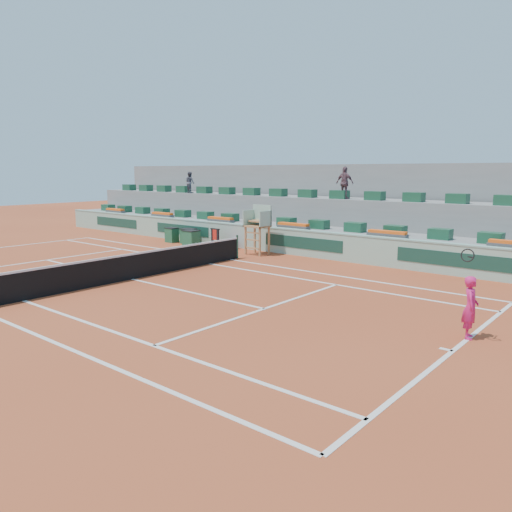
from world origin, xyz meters
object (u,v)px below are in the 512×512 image
(player_bag, at_px, (229,245))
(tennis_player, at_px, (470,307))
(drink_cooler_a, at_px, (191,238))
(umpire_chair, at_px, (258,223))

(player_bag, distance_m, tennis_player, 15.74)
(player_bag, height_order, drink_cooler_a, drink_cooler_a)
(drink_cooler_a, xyz_separation_m, tennis_player, (16.53, -6.21, 0.36))
(player_bag, relative_size, drink_cooler_a, 1.14)
(drink_cooler_a, relative_size, tennis_player, 0.37)
(player_bag, bearing_deg, umpire_chair, -9.53)
(umpire_chair, xyz_separation_m, drink_cooler_a, (-4.67, -0.13, -1.12))
(umpire_chair, xyz_separation_m, tennis_player, (11.86, -6.34, -0.76))
(player_bag, height_order, umpire_chair, umpire_chair)
(player_bag, bearing_deg, drink_cooler_a, -167.37)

